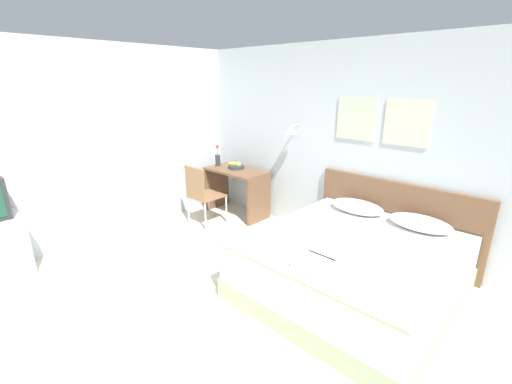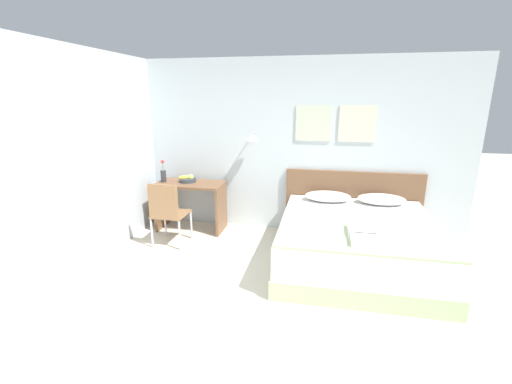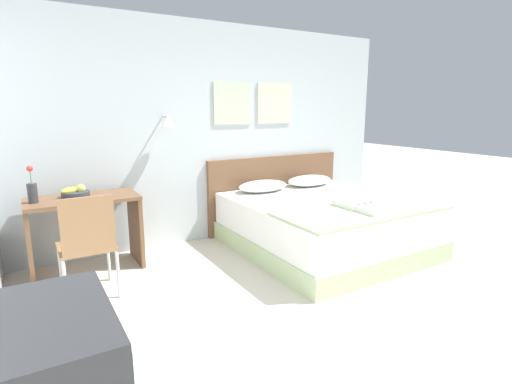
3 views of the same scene
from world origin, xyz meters
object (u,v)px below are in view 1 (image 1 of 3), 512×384
object	(u,v)px
bed	(352,267)
pillow_right	(420,223)
folded_towel_near_foot	(332,253)
fruit_bowl	(236,166)
desk	(237,184)
headboard	(394,221)
folded_towel_mid_bed	(313,264)
throw_blanket	(322,262)
pillow_left	(357,207)
desk_chair	(201,191)
flower_vase	(218,159)

from	to	relation	value
bed	pillow_right	world-z (taller)	pillow_right
folded_towel_near_foot	fruit_bowl	xyz separation A→B (m)	(-2.58, 1.25, 0.17)
desk	headboard	bearing A→B (deg)	6.88
pillow_right	folded_towel_mid_bed	distance (m)	1.56
bed	pillow_right	size ratio (longest dim) A/B	3.06
desk	folded_towel_mid_bed	bearing A→B (deg)	-30.70
throw_blanket	desk	distance (m)	2.85
pillow_left	fruit_bowl	size ratio (longest dim) A/B	2.43
headboard	fruit_bowl	distance (m)	2.60
pillow_left	folded_towel_mid_bed	world-z (taller)	pillow_left
folded_towel_mid_bed	desk_chair	size ratio (longest dim) A/B	0.30
bed	desk_chair	size ratio (longest dim) A/B	2.18
folded_towel_mid_bed	throw_blanket	bearing A→B (deg)	89.18
pillow_left	throw_blanket	world-z (taller)	pillow_left
pillow_right	desk	world-z (taller)	desk
throw_blanket	flower_vase	xyz separation A→B (m)	(-2.94, 1.32, 0.29)
bed	desk_chair	world-z (taller)	desk_chair
pillow_left	desk	bearing A→B (deg)	-179.30
folded_towel_near_foot	folded_towel_mid_bed	xyz separation A→B (m)	(-0.02, -0.29, 0.00)
desk	desk_chair	world-z (taller)	desk_chair
desk_chair	flower_vase	size ratio (longest dim) A/B	2.65
desk_chair	flower_vase	xyz separation A→B (m)	(-0.36, 0.66, 0.35)
pillow_left	throw_blanket	distance (m)	1.42
pillow_right	desk_chair	world-z (taller)	desk_chair
headboard	pillow_left	world-z (taller)	headboard
throw_blanket	folded_towel_mid_bed	world-z (taller)	folded_towel_mid_bed
throw_blanket	desk	size ratio (longest dim) A/B	1.77
bed	headboard	xyz separation A→B (m)	(0.00, 1.06, 0.20)
pillow_right	headboard	bearing A→B (deg)	143.60
bed	pillow_left	size ratio (longest dim) A/B	3.06
pillow_right	folded_towel_mid_bed	xyz separation A→B (m)	(-0.38, -1.52, -0.02)
folded_towel_near_foot	flower_vase	world-z (taller)	flower_vase
headboard	pillow_left	bearing A→B (deg)	-143.60
headboard	fruit_bowl	world-z (taller)	headboard
folded_towel_near_foot	flower_vase	xyz separation A→B (m)	(-2.95, 1.18, 0.24)
desk	flower_vase	world-z (taller)	flower_vase
fruit_bowl	headboard	bearing A→B (deg)	5.80
flower_vase	fruit_bowl	bearing A→B (deg)	10.67
throw_blanket	folded_towel_near_foot	bearing A→B (deg)	84.36
bed	pillow_right	distance (m)	0.94
throw_blanket	bed	bearing A→B (deg)	90.00
folded_towel_near_foot	desk_chair	world-z (taller)	desk_chair
throw_blanket	desk_chair	xyz separation A→B (m)	(-2.58, 0.66, -0.06)
headboard	folded_towel_near_foot	xyz separation A→B (m)	(0.01, -1.51, 0.15)
pillow_left	pillow_right	distance (m)	0.75
pillow_right	throw_blanket	size ratio (longest dim) A/B	0.36
headboard	throw_blanket	size ratio (longest dim) A/B	1.10
desk	fruit_bowl	xyz separation A→B (m)	(-0.05, 0.04, 0.29)
headboard	bed	bearing A→B (deg)	-90.00
throw_blanket	folded_towel_near_foot	size ratio (longest dim) A/B	5.48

